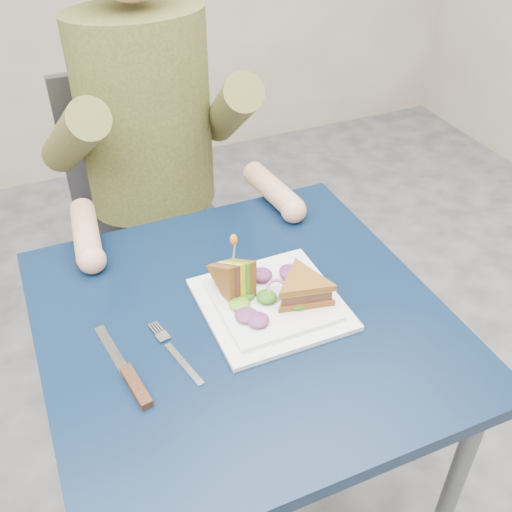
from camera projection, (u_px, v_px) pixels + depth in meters
name	position (u px, v px, depth m)	size (l,w,h in m)	color
table	(243.00, 345.00, 1.19)	(0.75, 0.75, 0.73)	black
chair	(149.00, 205.00, 1.79)	(0.42, 0.40, 0.93)	#47474C
diner	(145.00, 101.00, 1.48)	(0.54, 0.59, 0.74)	#494A21
plate	(271.00, 302.00, 1.16)	(0.26, 0.26, 0.02)	white
sandwich_flat	(303.00, 289.00, 1.13)	(0.15, 0.15, 0.05)	brown
sandwich_upright	(235.00, 278.00, 1.14)	(0.08, 0.12, 0.12)	brown
fork	(176.00, 354.00, 1.06)	(0.05, 0.18, 0.01)	silver
knife	(131.00, 379.00, 1.01)	(0.05, 0.22, 0.02)	silver
toothpick	(234.00, 252.00, 1.10)	(0.00, 0.00, 0.06)	tan
toothpick_frill	(234.00, 239.00, 1.09)	(0.01, 0.01, 0.02)	orange
lettuce_spill	(271.00, 290.00, 1.15)	(0.15, 0.13, 0.02)	#337A14
onion_ring	(277.00, 289.00, 1.15)	(0.04, 0.04, 0.01)	#9E4C7A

